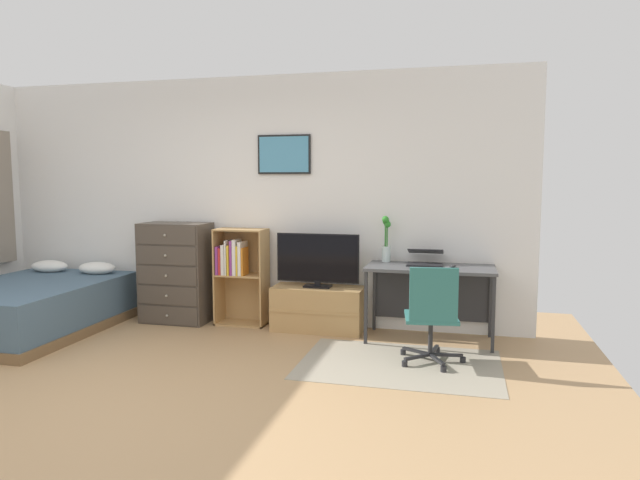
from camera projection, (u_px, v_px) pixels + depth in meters
name	position (u px, v px, depth m)	size (l,w,h in m)	color
ground_plane	(127.00, 400.00, 4.05)	(7.20, 7.20, 0.00)	tan
wall_back_with_posters	(249.00, 200.00, 6.25)	(6.12, 0.09, 2.70)	white
area_rug	(400.00, 364.00, 4.83)	(1.70, 1.20, 0.01)	#9E937F
bed	(31.00, 307.00, 5.86)	(1.47, 1.99, 0.64)	brown
dresser	(176.00, 272.00, 6.26)	(0.74, 0.46, 1.11)	#4C4238
bookshelf	(238.00, 269.00, 6.14)	(0.55, 0.30, 1.05)	tan
tv_stand	(318.00, 309.00, 5.91)	(0.95, 0.41, 0.46)	tan
television	(318.00, 260.00, 5.84)	(0.88, 0.16, 0.56)	black
desk	(430.00, 279.00, 5.57)	(1.23, 0.60, 0.74)	#4C4C4F
office_chair	(432.00, 313.00, 4.77)	(0.57, 0.58, 0.86)	#232326
laptop	(425.00, 258.00, 5.60)	(0.36, 0.38, 0.16)	black
computer_mouse	(453.00, 266.00, 5.40)	(0.06, 0.10, 0.03)	#262628
bamboo_vase	(386.00, 240.00, 5.76)	(0.09, 0.11, 0.47)	silver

